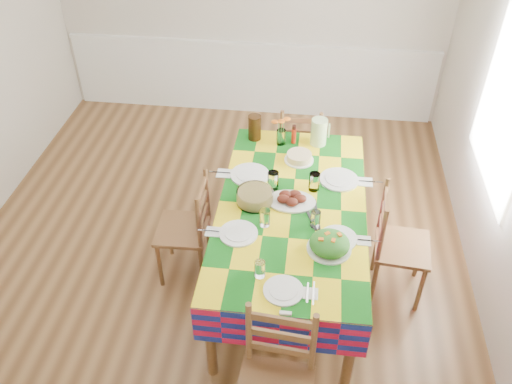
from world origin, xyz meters
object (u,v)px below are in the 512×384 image
Objects in this scene: green_pitcher at (319,132)px; chair_near at (275,384)px; chair_left at (188,230)px; chair_far at (300,147)px; tea_pitcher at (255,127)px; dining_table at (291,216)px; chair_right at (396,246)px; meat_platter at (291,199)px.

chair_near is at bearing -94.26° from green_pitcher.
chair_far is at bearing 145.98° from chair_left.
tea_pitcher is 0.75m from chair_far.
dining_table is 1.36m from chair_far.
green_pitcher reaches higher than chair_right.
dining_table is 0.94m from green_pitcher.
chair_far is (-0.17, 0.44, -0.47)m from green_pitcher.
tea_pitcher is 0.23× the size of chair_right.
green_pitcher is 0.23× the size of chair_near.
green_pitcher reaches higher than chair_near.
chair_left is at bearing 127.40° from chair_near.
chair_right is at bearing 88.46° from chair_left.
chair_left is at bearing -176.67° from meat_platter.
chair_right reaches higher than meat_platter.
chair_left reaches higher than dining_table.
green_pitcher reaches higher than dining_table.
meat_platter reaches higher than dining_table.
tea_pitcher is at bearing 178.66° from green_pitcher.
tea_pitcher reaches higher than chair_near.
green_pitcher reaches higher than chair_far.
chair_near is at bearing 89.18° from chair_far.
meat_platter is at bearing 91.83° from chair_right.
meat_platter is at bearing 95.48° from chair_near.
meat_platter is 0.87m from green_pitcher.
meat_platter is 0.40× the size of chair_far.
dining_table is at bearing 95.18° from chair_right.
chair_near is 1.04× the size of chair_right.
meat_platter is at bearing 91.70° from chair_left.
chair_near reaches higher than chair_left.
green_pitcher is 0.26× the size of chair_far.
chair_left is at bearing 95.00° from chair_right.
tea_pitcher is 1.61m from chair_right.
green_pitcher reaches higher than chair_left.
chair_left is 1.69m from chair_right.
chair_left is (-1.02, -0.90, -0.46)m from green_pitcher.
chair_near is (0.41, -2.25, -0.42)m from tea_pitcher.
chair_far is at bearing 89.51° from meat_platter.
green_pitcher is at bearing 77.96° from meat_platter.
green_pitcher is at bearing 90.62° from chair_near.
dining_table is 1.35m from chair_near.
dining_table is 2.15× the size of chair_left.
chair_right is (1.69, 0.00, 0.01)m from chair_left.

